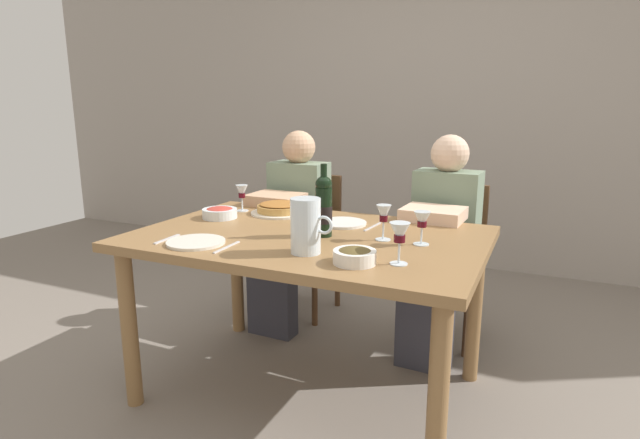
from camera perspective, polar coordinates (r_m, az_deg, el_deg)
name	(u,v)px	position (r m, az deg, el deg)	size (l,w,h in m)	color
ground_plane	(310,390)	(2.54, -1.14, -18.48)	(8.00, 8.00, 0.00)	slate
back_wall	(431,93)	(4.34, 12.26, 13.66)	(8.00, 0.10, 2.80)	#A3998E
dining_table	(309,254)	(2.26, -1.22, -3.88)	(1.50, 1.00, 0.76)	olive
wine_bottle	(324,206)	(2.17, 0.41, 1.51)	(0.07, 0.07, 0.31)	black
water_pitcher	(306,229)	(1.93, -1.59, -1.08)	(0.17, 0.12, 0.21)	silver
baked_tart	(280,208)	(2.65, -4.51, 1.24)	(0.30, 0.30, 0.06)	silver
salad_bowl	(220,212)	(2.59, -11.13, 0.79)	(0.17, 0.17, 0.06)	silver
olive_bowl	(355,255)	(1.83, 3.89, -4.02)	(0.16, 0.16, 0.06)	white
wine_glass_left_diner	(422,221)	(2.09, 11.33, -0.19)	(0.07, 0.07, 0.14)	silver
wine_glass_right_diner	(384,216)	(2.13, 7.12, 0.44)	(0.06, 0.06, 0.15)	silver
wine_glass_centre	(400,235)	(1.81, 8.88, -1.68)	(0.07, 0.07, 0.15)	silver
wine_glass_spare	(242,193)	(2.72, -8.72, 2.94)	(0.06, 0.06, 0.14)	silver
dinner_plate_left_setting	(342,223)	(2.42, 2.52, -0.38)	(0.23, 0.23, 0.01)	white
dinner_plate_right_setting	(196,242)	(2.14, -13.69, -2.48)	(0.24, 0.24, 0.01)	silver
fork_left_setting	(314,221)	(2.47, -0.71, -0.13)	(0.16, 0.01, 0.01)	silver
knife_left_setting	(373,227)	(2.37, 5.89, -0.81)	(0.18, 0.01, 0.01)	silver
knife_right_setting	(227,247)	(2.06, -10.37, -3.06)	(0.18, 0.01, 0.01)	silver
spoon_right_setting	(167,239)	(2.24, -16.72, -2.11)	(0.16, 0.01, 0.01)	silver
chair_left	(308,234)	(3.29, -1.32, -1.59)	(0.41, 0.41, 0.87)	brown
diner_left	(290,223)	(3.06, -3.33, -0.42)	(0.34, 0.51, 1.16)	gray
chair_right	(449,251)	(3.01, 14.21, -3.42)	(0.42, 0.42, 0.87)	brown
diner_right	(440,240)	(2.75, 13.25, -2.29)	(0.35, 0.51, 1.16)	gray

